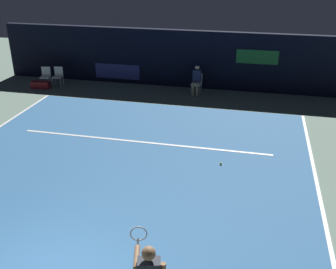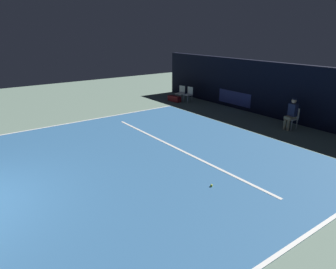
# 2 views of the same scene
# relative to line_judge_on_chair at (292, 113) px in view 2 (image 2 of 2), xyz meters

# --- Properties ---
(ground_plane) EXTENTS (33.69, 33.69, 0.00)m
(ground_plane) POSITION_rel_line_judge_on_chair_xyz_m (-0.95, -7.26, -0.69)
(ground_plane) COLOR slate
(court_surface) EXTENTS (10.84, 11.16, 0.01)m
(court_surface) POSITION_rel_line_judge_on_chair_xyz_m (-0.95, -7.26, -0.68)
(court_surface) COLOR #336699
(court_surface) RESTS_ON ground
(line_sideline_left) EXTENTS (0.10, 11.16, 0.01)m
(line_sideline_left) POSITION_rel_line_judge_on_chair_xyz_m (4.42, -7.26, -0.67)
(line_sideline_left) COLOR white
(line_sideline_left) RESTS_ON court_surface
(line_sideline_right) EXTENTS (0.10, 11.16, 0.01)m
(line_sideline_right) POSITION_rel_line_judge_on_chair_xyz_m (-6.31, -7.26, -0.67)
(line_sideline_right) COLOR white
(line_sideline_right) RESTS_ON court_surface
(line_service) EXTENTS (8.45, 0.10, 0.01)m
(line_service) POSITION_rel_line_judge_on_chair_xyz_m (-0.95, -5.31, -0.67)
(line_service) COLOR white
(line_service) RESTS_ON court_surface
(back_wall) EXTENTS (17.24, 0.33, 2.60)m
(back_wall) POSITION_rel_line_judge_on_chair_xyz_m (-0.95, 1.02, 0.61)
(back_wall) COLOR black
(back_wall) RESTS_ON ground
(line_judge_on_chair) EXTENTS (0.47, 0.55, 1.32)m
(line_judge_on_chair) POSITION_rel_line_judge_on_chair_xyz_m (0.00, 0.00, 0.00)
(line_judge_on_chair) COLOR white
(line_judge_on_chair) RESTS_ON ground
(courtside_chair_near) EXTENTS (0.50, 0.48, 0.88)m
(courtside_chair_near) POSITION_rel_line_judge_on_chair_xyz_m (-7.08, -0.35, -0.18)
(courtside_chair_near) COLOR white
(courtside_chair_near) RESTS_ON ground
(courtside_chair_far) EXTENTS (0.47, 0.44, 0.88)m
(courtside_chair_far) POSITION_rel_line_judge_on_chair_xyz_m (-6.52, -0.20, -0.18)
(courtside_chair_far) COLOR white
(courtside_chair_far) RESTS_ON ground
(tennis_ball) EXTENTS (0.07, 0.07, 0.07)m
(tennis_ball) POSITION_rel_line_judge_on_chair_xyz_m (1.76, -6.27, -0.64)
(tennis_ball) COLOR #CCE033
(tennis_ball) RESTS_ON court_surface
(equipment_bag) EXTENTS (0.87, 0.41, 0.32)m
(equipment_bag) POSITION_rel_line_judge_on_chair_xyz_m (-7.14, -0.76, -0.53)
(equipment_bag) COLOR maroon
(equipment_bag) RESTS_ON ground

